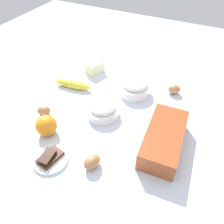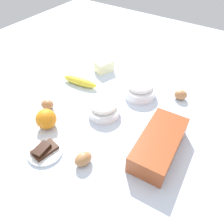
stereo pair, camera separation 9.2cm
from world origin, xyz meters
name	(u,v)px [view 1 (the left image)]	position (x,y,z in m)	size (l,w,h in m)	color
ground_plane	(112,120)	(0.00, 0.00, -0.01)	(2.40, 2.40, 0.02)	silver
loaf_pan	(164,138)	(0.05, 0.24, 0.04)	(0.29, 0.15, 0.08)	#9E4723
flour_bowl	(103,109)	(-0.01, -0.05, 0.03)	(0.14, 0.14, 0.07)	white
sugar_bowl	(135,87)	(-0.21, 0.02, 0.03)	(0.15, 0.15, 0.08)	white
banana	(73,84)	(-0.11, -0.27, 0.02)	(0.19, 0.04, 0.04)	yellow
orange_fruit	(46,126)	(0.18, -0.20, 0.04)	(0.08, 0.08, 0.08)	orange
butter_block	(95,67)	(-0.29, -0.24, 0.03)	(0.09, 0.06, 0.06)	#F4EDB2
egg_near_butter	(44,111)	(0.11, -0.28, 0.02)	(0.04, 0.04, 0.06)	#A97245
egg_beside_bowl	(92,162)	(0.24, 0.04, 0.02)	(0.05, 0.05, 0.07)	#AF7647
egg_loose	(174,89)	(-0.29, 0.19, 0.02)	(0.05, 0.05, 0.06)	#B17748
chocolate_plate	(50,158)	(0.29, -0.11, 0.01)	(0.13, 0.13, 0.03)	white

